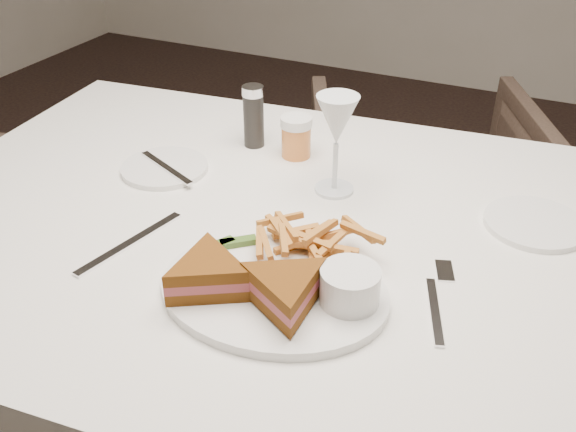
# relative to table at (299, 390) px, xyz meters

# --- Properties ---
(ground) EXTENTS (5.00, 5.00, 0.00)m
(ground) POSITION_rel_table_xyz_m (-0.18, 0.24, -0.38)
(ground) COLOR black
(ground) RESTS_ON ground
(table) EXTENTS (1.45, 1.04, 0.75)m
(table) POSITION_rel_table_xyz_m (0.00, 0.00, 0.00)
(table) COLOR white
(table) RESTS_ON ground
(chair_far) EXTENTS (0.85, 0.83, 0.67)m
(chair_far) POSITION_rel_table_xyz_m (0.00, 0.90, -0.04)
(chair_far) COLOR #46352B
(chair_far) RESTS_ON ground
(table_setting) EXTENTS (0.81, 0.57, 0.18)m
(table_setting) POSITION_rel_table_xyz_m (0.02, -0.07, 0.41)
(table_setting) COLOR white
(table_setting) RESTS_ON table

